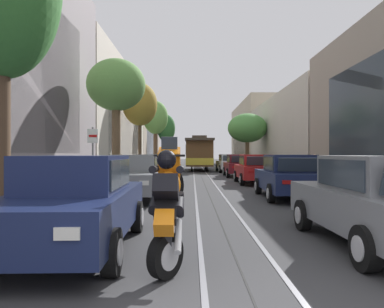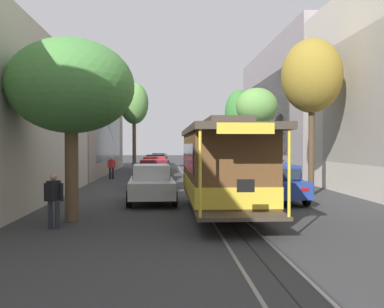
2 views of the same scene
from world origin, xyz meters
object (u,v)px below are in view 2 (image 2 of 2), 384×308
Objects in this scene: parked_car_navy_second_right at (156,164)px; parked_car_maroon_fourth_right at (154,173)px; street_tree_kerb_right_second at (71,87)px; pedestrian_on_right_pavement at (283,169)px; street_tree_kerb_left_second at (257,108)px; parked_car_white_fifth_right at (152,184)px; street_tree_kerb_right_near at (134,104)px; cable_car_trolley at (222,166)px; pedestrian_on_left_pavement at (54,197)px; street_tree_kerb_left_mid at (312,77)px; parked_car_grey_second_left at (221,164)px; parked_car_red_mid_right at (155,168)px; parked_car_teal_fourth_left at (248,173)px; pedestrian_crossing_far at (111,166)px; street_sign_post at (236,155)px; parked_car_navy_near_left at (212,161)px; street_tree_kerb_left_near at (239,114)px; fire_hydrant at (144,164)px; motorcycle_with_rider at (195,159)px; parked_car_black_mid_left at (233,168)px; parked_car_grey_near_right at (160,161)px.

parked_car_maroon_fourth_right is (-0.19, 12.38, 0.00)m from parked_car_navy_second_right.
street_tree_kerb_right_second is 16.84m from pedestrian_on_right_pavement.
street_tree_kerb_left_second is 1.14× the size of street_tree_kerb_right_second.
parked_car_white_fifth_right is (-0.25, 19.00, 0.00)m from parked_car_navy_second_right.
parked_car_navy_second_right is at bearing -89.11° from parked_car_maroon_fourth_right.
street_tree_kerb_right_near reaches higher than pedestrian_on_right_pavement.
cable_car_trolley is 5.66× the size of pedestrian_on_left_pavement.
street_tree_kerb_left_mid is at bearing 91.93° from street_tree_kerb_left_second.
parked_car_red_mid_right is at bearing 50.54° from parked_car_grey_second_left.
pedestrian_on_left_pavement reaches higher than parked_car_teal_fourth_left.
parked_car_teal_fourth_left is 2.73× the size of pedestrian_crossing_far.
pedestrian_on_right_pavement is (-5.26, -11.48, -0.76)m from cable_car_trolley.
street_tree_kerb_right_second reaches higher than parked_car_white_fifth_right.
cable_car_trolley is at bearing 79.83° from street_sign_post.
cable_car_trolley reaches higher than parked_car_grey_second_left.
pedestrian_on_right_pavement is at bearing 98.57° from parked_car_navy_near_left.
parked_car_red_mid_right is 0.76× the size of street_tree_kerb_right_second.
fire_hydrant is (9.27, -3.25, -4.99)m from street_tree_kerb_left_near.
parked_car_teal_fourth_left is 13.53m from parked_car_navy_second_right.
street_tree_kerb_right_second is at bearing 75.95° from parked_car_navy_near_left.
street_tree_kerb_left_second is at bearing -178.29° from pedestrian_crossing_far.
parked_car_teal_fourth_left is at bearing -122.63° from pedestrian_on_left_pavement.
parked_car_navy_second_right is 0.57× the size of street_tree_kerb_left_near.
street_tree_kerb_right_second is 3.54× the size of pedestrian_on_left_pavement.
street_tree_kerb_left_near is at bearing -100.66° from cable_car_trolley.
parked_car_navy_second_right is 0.48× the size of cable_car_trolley.
street_tree_kerb_left_second reaches higher than pedestrian_crossing_far.
street_tree_kerb_left_mid is at bearing 87.40° from pedestrian_on_right_pavement.
parked_car_maroon_fourth_right reaches higher than fire_hydrant.
parked_car_navy_near_left is at bearing 170.35° from fire_hydrant.
street_tree_kerb_left_near reaches higher than street_tree_kerb_right_second.
parked_car_maroon_fourth_right is 0.57× the size of street_tree_kerb_left_near.
pedestrian_on_left_pavement is (6.21, 32.70, -0.07)m from motorcycle_with_rider.
street_tree_kerb_left_second is at bearing -154.95° from parked_car_black_mid_left.
parked_car_grey_second_left is at bearing 22.34° from street_sign_post.
street_tree_kerb_right_near reaches higher than parked_car_navy_near_left.
street_tree_kerb_right_near is 6.50m from fire_hydrant.
parked_car_grey_near_right and parked_car_white_fifth_right have the same top height.
parked_car_black_mid_left is 1.00× the size of parked_car_white_fifth_right.
parked_car_navy_second_right is at bearing -36.94° from street_tree_kerb_left_second.
pedestrian_crossing_far is (8.45, 12.87, 0.11)m from parked_car_navy_near_left.
street_tree_kerb_left_near is at bearing 142.11° from motorcycle_with_rider.
parked_car_navy_near_left is 8.86m from parked_car_navy_second_right.
street_tree_kerb_right_near is at bearing -89.91° from street_tree_kerb_right_second.
street_tree_kerb_left_mid reaches higher than street_sign_post.
parked_car_grey_second_left is 2.72× the size of pedestrian_on_left_pavement.
street_tree_kerb_right_second is 31.77m from fire_hydrant.
street_tree_kerb_left_second is at bearing -118.24° from street_tree_kerb_right_second.
parked_car_red_mid_right is 14.49m from street_tree_kerb_left_near.
street_sign_post is at bearing 102.94° from parked_car_navy_near_left.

